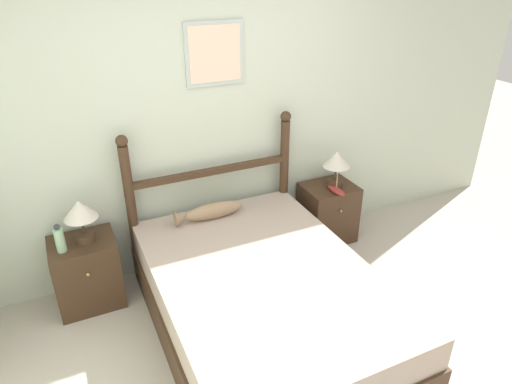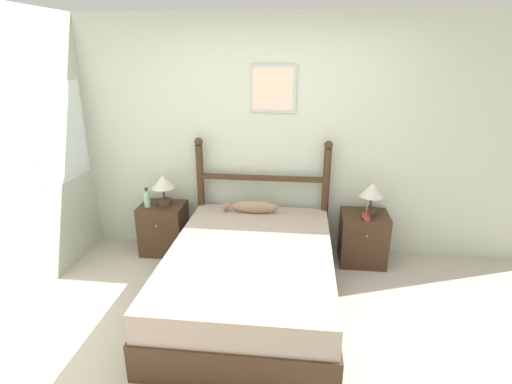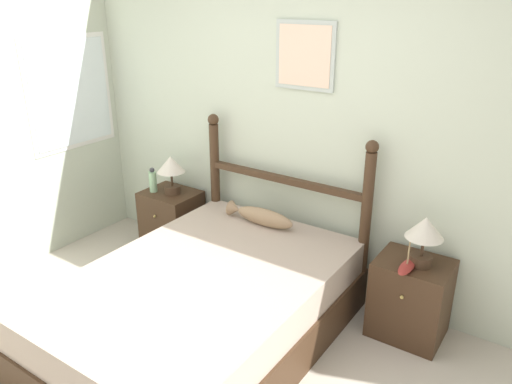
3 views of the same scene
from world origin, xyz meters
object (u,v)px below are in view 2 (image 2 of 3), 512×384
Objects in this scene: table_lamp_right at (372,193)px; fish_pillow at (251,207)px; nightstand_right at (363,238)px; bottle at (147,198)px; bed at (251,276)px; table_lamp_left at (163,185)px; nightstand_left at (164,228)px; model_boat at (366,216)px.

fish_pillow is at bearing -178.47° from table_lamp_right.
nightstand_right is at bearing 154.15° from table_lamp_right.
bottle is at bearing -179.16° from fish_pillow.
fish_pillow reaches higher than nightstand_right.
table_lamp_right reaches higher than nightstand_right.
bed is 1.47m from table_lamp_left.
bottle is at bearing -152.99° from nightstand_left.
nightstand_left is 1.65× the size of table_lamp_left.
table_lamp_right reaches higher than bottle.
table_lamp_left is 1.00× the size of table_lamp_right.
table_lamp_left is at bearing 140.86° from bed.
nightstand_right is 1.65× the size of table_lamp_left.
nightstand_right is at bearing 83.28° from model_boat.
fish_pillow is at bearing 96.98° from bed.
nightstand_left is 0.98× the size of fish_pillow.
bottle reaches higher than bed.
table_lamp_left is 2.21m from table_lamp_right.
fish_pillow is (1.14, 0.02, -0.06)m from bottle.
nightstand_right is 2.23m from table_lamp_left.
table_lamp_left is at bearing 177.17° from fish_pillow.
model_boat is (2.19, -0.13, 0.31)m from nightstand_left.
bottle is 2.32m from model_boat.
nightstand_left is 1.65× the size of table_lamp_right.
bed is 9.24× the size of bottle.
bed is at bearing -141.64° from nightstand_right.
table_lamp_left is at bearing 176.76° from model_boat.
table_lamp_left is at bearing -179.89° from nightstand_right.
table_lamp_left reaches higher than nightstand_left.
nightstand_left is at bearing 180.00° from nightstand_right.
table_lamp_right reaches higher than fish_pillow.
table_lamp_right is (2.21, -0.01, 0.00)m from table_lamp_left.
bed is 3.69× the size of nightstand_left.
bottle is (-2.38, -0.05, -0.13)m from table_lamp_right.
bed is 6.09× the size of table_lamp_left.
nightstand_right is 0.52m from table_lamp_right.
table_lamp_right is 2.38m from bottle.
nightstand_right is at bearing 2.48° from fish_pillow.
nightstand_left is at bearing 141.64° from bed.
table_lamp_right reaches higher than model_boat.
nightstand_left is 2.51× the size of bottle.
table_lamp_right is 0.24m from model_boat.
nightstand_right is at bearing 38.36° from bed.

